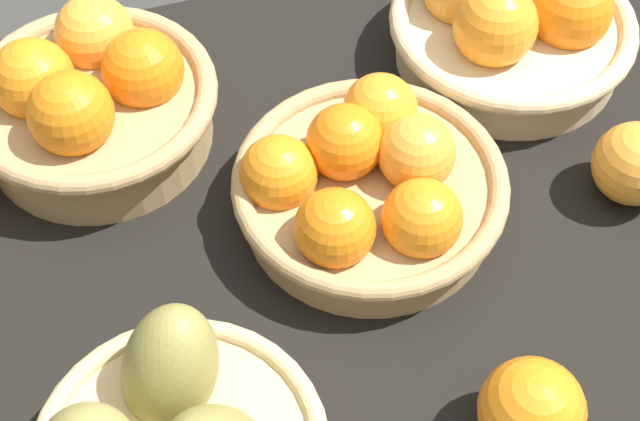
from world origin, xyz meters
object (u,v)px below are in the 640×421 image
at_px(basket_far_right, 513,21).
at_px(loose_orange_front_gap, 532,411).
at_px(basket_far_left, 92,99).
at_px(loose_orange_back_gap, 635,164).
at_px(basket_center, 367,184).

height_order(basket_far_right, loose_orange_front_gap, basket_far_right).
bearing_deg(basket_far_left, basket_far_right, -2.56).
bearing_deg(basket_far_right, loose_orange_back_gap, -81.25).
relative_size(basket_far_right, loose_orange_front_gap, 3.05).
distance_m(basket_far_right, loose_orange_back_gap, 0.20).
bearing_deg(basket_far_left, loose_orange_back_gap, -25.69).
bearing_deg(basket_center, loose_orange_front_gap, -79.31).
height_order(basket_center, loose_orange_front_gap, basket_center).
xyz_separation_m(basket_far_right, basket_center, (-0.21, -0.15, -0.01)).
distance_m(basket_far_right, basket_far_left, 0.42).
distance_m(loose_orange_front_gap, loose_orange_back_gap, 0.27).
bearing_deg(basket_center, loose_orange_back_gap, -11.71).
distance_m(basket_far_left, loose_orange_front_gap, 0.48).
relative_size(basket_far_right, basket_center, 1.01).
height_order(basket_far_left, loose_orange_back_gap, basket_far_left).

